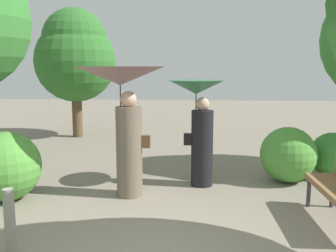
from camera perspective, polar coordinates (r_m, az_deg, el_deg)
The scene contains 7 objects.
person_left at distance 6.00m, azimuth -6.73°, elevation 3.96°, with size 1.40×1.40×2.06m.
person_right at distance 6.55m, azimuth 4.66°, elevation 1.50°, with size 0.95×0.95×1.83m.
tree_near_left at distance 11.51m, azimuth -13.72°, elevation 10.28°, with size 2.33×2.33×3.73m.
bush_path_left at distance 6.43m, azimuth -23.08°, elevation -5.55°, with size 1.08×1.08×1.08m, color #4C9338.
bush_path_right at distance 7.82m, azimuth 23.40°, elevation -3.98°, with size 0.84×0.84×0.84m, color #387F33.
bush_behind_bench at distance 7.19m, azimuth 17.51°, elevation -4.10°, with size 1.00×1.00×1.00m, color #4C9338.
path_marker_post at distance 4.67m, azimuth -22.57°, elevation -13.04°, with size 0.12×0.12×0.75m, color gray.
Camera 1 is at (0.47, -3.82, 2.06)m, focal length 40.78 mm.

